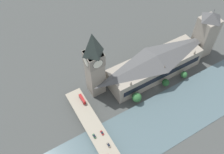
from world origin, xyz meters
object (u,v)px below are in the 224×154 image
victoria_tower (205,34)px  road_bridge (107,149)px  car_northbound_tail (94,136)px  car_southbound_mid (109,145)px  double_decker_bus_rear (82,99)px  clock_tower (94,64)px  car_northbound_mid (102,133)px  parliament_hall (155,65)px

victoria_tower → road_bridge: size_ratio=0.44×
car_northbound_tail → car_southbound_mid: bearing=-153.5°
double_decker_bus_rear → car_northbound_tail: bearing=168.9°
clock_tower → victoria_tower: (-12.29, -121.67, -11.61)m
double_decker_bus_rear → car_southbound_mid: bearing=179.0°
clock_tower → road_bridge: size_ratio=0.56×
car_southbound_mid → clock_tower: bearing=-18.7°
victoria_tower → double_decker_bus_rear: bearing=88.5°
victoria_tower → car_northbound_tail: bearing=102.7°
clock_tower → double_decker_bus_rear: clock_tower is taller
victoria_tower → road_bridge: 153.16m
car_northbound_mid → car_southbound_mid: 12.05m
clock_tower → car_northbound_mid: (-46.12, 19.00, -31.21)m
parliament_hall → car_northbound_mid: 86.07m
car_northbound_tail → car_southbound_mid: 14.19m
car_northbound_tail → car_southbound_mid: car_northbound_tail is taller
road_bridge → car_northbound_mid: bearing=-13.9°
parliament_hall → double_decker_bus_rear: parliament_hall is taller
parliament_hall → double_decker_bus_rear: (3.64, 78.69, -4.68)m
parliament_hall → car_southbound_mid: 92.04m
car_northbound_mid → car_southbound_mid: size_ratio=0.94×
parliament_hall → road_bridge: bearing=119.9°
clock_tower → road_bridge: clock_tower is taller
parliament_hall → clock_tower: clock_tower is taller
clock_tower → car_southbound_mid: 68.86m
victoria_tower → double_decker_bus_rear: size_ratio=5.67×
double_decker_bus_rear → car_northbound_mid: double_decker_bus_rear is taller
clock_tower → road_bridge: bearing=159.5°
clock_tower → car_southbound_mid: clock_tower is taller
double_decker_bus_rear → car_southbound_mid: (-49.44, 0.88, -1.90)m
double_decker_bus_rear → car_southbound_mid: double_decker_bus_rear is taller
car_northbound_tail → car_southbound_mid: size_ratio=0.92×
road_bridge → parliament_hall: bearing=-60.1°
road_bridge → car_northbound_tail: bearing=14.3°
car_northbound_tail → clock_tower: bearing=-29.8°
clock_tower → victoria_tower: clock_tower is taller
clock_tower → car_northbound_tail: (-45.45, 25.99, -31.16)m
car_northbound_mid → victoria_tower: bearing=-76.5°
road_bridge → car_southbound_mid: (1.56, -2.69, 1.94)m
road_bridge → car_northbound_tail: (14.26, 3.63, 1.98)m
road_bridge → car_northbound_tail: 14.85m
car_northbound_mid → car_northbound_tail: size_ratio=1.02×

